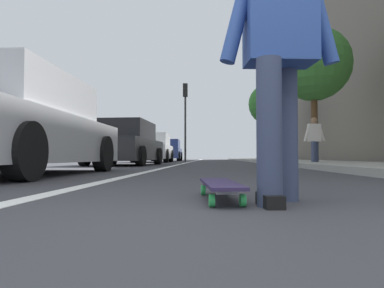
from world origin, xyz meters
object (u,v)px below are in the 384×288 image
at_px(parked_car_mid, 125,144).
at_px(parked_car_far, 153,149).
at_px(traffic_light, 185,108).
at_px(pedestrian_distant, 314,138).
at_px(street_tree_far, 269,104).
at_px(parked_car_near, 17,127).
at_px(skater_person, 279,45).
at_px(street_tree_mid, 314,65).
at_px(parked_car_end, 168,151).
at_px(skateboard, 220,185).

bearing_deg(parked_car_mid, parked_car_far, 1.15).
xyz_separation_m(parked_car_far, traffic_light, (2.86, -1.47, 2.53)).
bearing_deg(pedestrian_distant, street_tree_far, -1.19).
distance_m(parked_car_near, pedestrian_distant, 8.44).
relative_size(skater_person, street_tree_mid, 0.36).
xyz_separation_m(parked_car_near, street_tree_far, (15.26, -6.29, 2.62)).
relative_size(parked_car_near, pedestrian_distant, 2.97).
bearing_deg(traffic_light, parked_car_near, 175.23).
bearing_deg(parked_car_end, traffic_light, -156.35).
distance_m(skater_person, parked_car_end, 22.67).
bearing_deg(pedestrian_distant, parked_car_near, 133.78).
height_order(parked_car_mid, parked_car_end, parked_car_end).
xyz_separation_m(parked_car_far, street_tree_mid, (-6.58, -6.43, 2.60)).
height_order(parked_car_near, pedestrian_distant, pedestrian_distant).
relative_size(parked_car_near, parked_car_far, 1.07).
bearing_deg(parked_car_far, parked_car_end, 0.42).
xyz_separation_m(skateboard, parked_car_mid, (9.35, 2.98, 0.61)).
distance_m(parked_car_far, traffic_light, 4.10).
xyz_separation_m(parked_car_near, parked_car_far, (13.08, 0.14, -0.00)).
relative_size(parked_car_far, street_tree_far, 0.91).
distance_m(parked_car_near, street_tree_mid, 9.41).
distance_m(skateboard, traffic_light, 19.12).
xyz_separation_m(parked_car_near, traffic_light, (15.95, -1.33, 2.53)).
height_order(skater_person, parked_car_far, skater_person).
height_order(parked_car_far, parked_car_end, parked_car_far).
bearing_deg(traffic_light, street_tree_far, -97.84).
relative_size(parked_car_end, pedestrian_distant, 3.04).
bearing_deg(parked_car_mid, pedestrian_distant, -96.23).
bearing_deg(skateboard, street_tree_mid, -19.58).
bearing_deg(parked_car_end, skater_person, -171.11).
relative_size(skater_person, parked_car_end, 0.36).
height_order(skater_person, pedestrian_distant, skater_person).
distance_m(traffic_light, street_tree_far, 5.01).
height_order(skateboard, parked_car_far, parked_car_far).
relative_size(parked_car_mid, traffic_light, 0.90).
distance_m(skater_person, parked_car_far, 16.44).
height_order(parked_car_far, street_tree_mid, street_tree_mid).
distance_m(skater_person, traffic_light, 19.18).
bearing_deg(parked_car_end, parked_car_far, -179.58).
bearing_deg(traffic_light, parked_car_end, 23.65).
distance_m(street_tree_mid, street_tree_far, 8.77).
height_order(parked_car_end, street_tree_mid, street_tree_mid).
bearing_deg(parked_car_mid, street_tree_far, -35.74).
relative_size(parked_car_mid, parked_car_far, 1.04).
bearing_deg(parked_car_far, street_tree_far, -71.27).
height_order(parked_car_near, parked_car_end, same).
distance_m(parked_car_near, traffic_light, 16.20).
relative_size(skateboard, skater_person, 0.52).
distance_m(parked_car_mid, traffic_light, 9.87).
distance_m(skater_person, street_tree_mid, 10.23).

